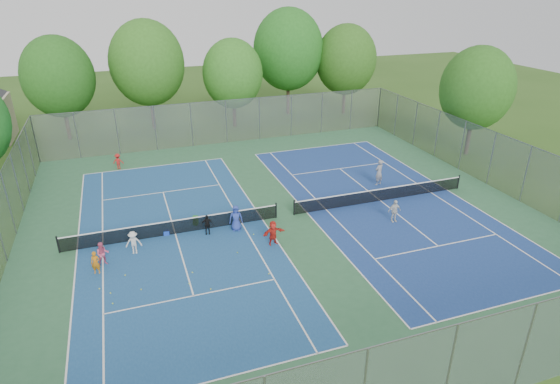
{
  "coord_description": "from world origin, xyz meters",
  "views": [
    {
      "loc": [
        -9.15,
        -25.16,
        13.85
      ],
      "look_at": [
        0.0,
        1.0,
        1.3
      ],
      "focal_mm": 30.0,
      "sensor_mm": 36.0,
      "label": 1
    }
  ],
  "objects_px": {
    "net_right": "(381,195)",
    "ball_hopper": "(196,221)",
    "net_left": "(175,227)",
    "instructor": "(379,172)",
    "ball_crate": "(166,233)"
  },
  "relations": [
    {
      "from": "ball_hopper",
      "to": "instructor",
      "type": "bearing_deg",
      "value": 7.31
    },
    {
      "from": "net_right",
      "to": "ball_hopper",
      "type": "xyz_separation_m",
      "value": [
        -12.63,
        0.77,
        -0.16
      ]
    },
    {
      "from": "net_right",
      "to": "ball_hopper",
      "type": "relative_size",
      "value": 21.97
    },
    {
      "from": "net_left",
      "to": "net_right",
      "type": "relative_size",
      "value": 1.0
    },
    {
      "from": "net_right",
      "to": "ball_crate",
      "type": "xyz_separation_m",
      "value": [
        -14.5,
        0.11,
        -0.32
      ]
    },
    {
      "from": "net_left",
      "to": "ball_hopper",
      "type": "relative_size",
      "value": 21.97
    },
    {
      "from": "net_left",
      "to": "net_right",
      "type": "distance_m",
      "value": 14.0
    },
    {
      "from": "net_left",
      "to": "ball_crate",
      "type": "relative_size",
      "value": 39.55
    },
    {
      "from": "net_right",
      "to": "ball_crate",
      "type": "height_order",
      "value": "net_right"
    },
    {
      "from": "instructor",
      "to": "net_left",
      "type": "bearing_deg",
      "value": -10.49
    },
    {
      "from": "net_left",
      "to": "ball_crate",
      "type": "xyz_separation_m",
      "value": [
        -0.5,
        0.11,
        -0.32
      ]
    },
    {
      "from": "ball_crate",
      "to": "ball_hopper",
      "type": "height_order",
      "value": "ball_hopper"
    },
    {
      "from": "ball_crate",
      "to": "net_right",
      "type": "bearing_deg",
      "value": -0.44
    },
    {
      "from": "ball_crate",
      "to": "instructor",
      "type": "xyz_separation_m",
      "value": [
        15.76,
        2.44,
        0.84
      ]
    },
    {
      "from": "net_right",
      "to": "instructor",
      "type": "xyz_separation_m",
      "value": [
        1.27,
        2.55,
        0.53
      ]
    }
  ]
}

